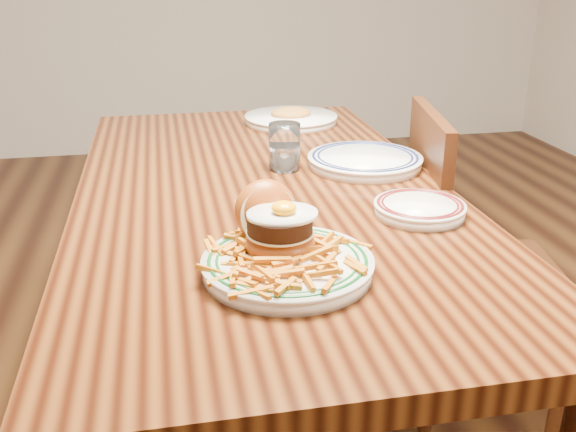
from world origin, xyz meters
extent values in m
cube|color=black|center=(0.00, 0.00, 0.72)|extent=(0.85, 1.60, 0.05)
cylinder|color=black|center=(-0.36, 0.74, 0.35)|extent=(0.07, 0.07, 0.70)
cylinder|color=black|center=(0.36, 0.74, 0.35)|extent=(0.07, 0.07, 0.70)
cube|color=#391A0C|center=(0.63, 0.05, 0.42)|extent=(0.48, 0.48, 0.04)
cube|color=#391A0C|center=(0.45, 0.09, 0.66)|extent=(0.11, 0.41, 0.44)
cylinder|color=#391A0C|center=(0.84, 0.19, 0.20)|extent=(0.04, 0.04, 0.40)
cylinder|color=#391A0C|center=(0.49, 0.26, 0.20)|extent=(0.04, 0.04, 0.40)
cylinder|color=#391A0C|center=(0.77, -0.15, 0.20)|extent=(0.04, 0.04, 0.40)
cylinder|color=#391A0C|center=(0.43, -0.09, 0.20)|extent=(0.04, 0.04, 0.40)
cylinder|color=white|center=(-0.03, -0.45, 0.76)|extent=(0.29, 0.29, 0.02)
cylinder|color=white|center=(-0.03, -0.45, 0.78)|extent=(0.29, 0.29, 0.01)
torus|color=#0D4918|center=(-0.03, -0.45, 0.78)|extent=(0.27, 0.27, 0.01)
torus|color=#0D4918|center=(-0.03, -0.45, 0.78)|extent=(0.24, 0.24, 0.01)
ellipsoid|color=#904012|center=(-0.04, -0.42, 0.79)|extent=(0.12, 0.12, 0.06)
cylinder|color=#D9C187|center=(-0.04, -0.42, 0.81)|extent=(0.12, 0.12, 0.00)
cylinder|color=black|center=(-0.04, -0.42, 0.83)|extent=(0.11, 0.11, 0.03)
ellipsoid|color=white|center=(-0.03, -0.42, 0.85)|extent=(0.12, 0.10, 0.01)
ellipsoid|color=#FF9E05|center=(-0.03, -0.42, 0.86)|extent=(0.04, 0.04, 0.02)
ellipsoid|color=#904012|center=(-0.05, -0.35, 0.83)|extent=(0.13, 0.12, 0.13)
cylinder|color=#D9C187|center=(-0.05, -0.37, 0.82)|extent=(0.11, 0.06, 0.10)
cylinder|color=white|center=(0.29, -0.24, 0.76)|extent=(0.19, 0.19, 0.02)
cylinder|color=white|center=(0.29, -0.24, 0.77)|extent=(0.19, 0.19, 0.01)
torus|color=#551314|center=(0.29, -0.24, 0.78)|extent=(0.18, 0.18, 0.01)
torus|color=#551314|center=(0.29, -0.24, 0.78)|extent=(0.16, 0.16, 0.01)
cube|color=silver|center=(0.31, -0.23, 0.77)|extent=(0.08, 0.11, 0.00)
cylinder|color=white|center=(0.28, 0.10, 0.76)|extent=(0.29, 0.29, 0.02)
cylinder|color=white|center=(0.28, 0.10, 0.78)|extent=(0.29, 0.29, 0.01)
torus|color=#0E1948|center=(0.28, 0.10, 0.78)|extent=(0.27, 0.27, 0.01)
torus|color=#0E1948|center=(0.28, 0.10, 0.78)|extent=(0.24, 0.24, 0.01)
cylinder|color=white|center=(0.07, 0.12, 0.81)|extent=(0.08, 0.08, 0.12)
cylinder|color=silver|center=(0.07, 0.12, 0.78)|extent=(0.07, 0.07, 0.06)
cylinder|color=white|center=(0.19, 0.58, 0.76)|extent=(0.29, 0.29, 0.02)
cylinder|color=white|center=(0.19, 0.58, 0.77)|extent=(0.30, 0.30, 0.01)
ellipsoid|color=#C07C36|center=(0.19, 0.58, 0.78)|extent=(0.13, 0.11, 0.04)
camera|label=1|loc=(-0.22, -1.40, 1.25)|focal=40.00mm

